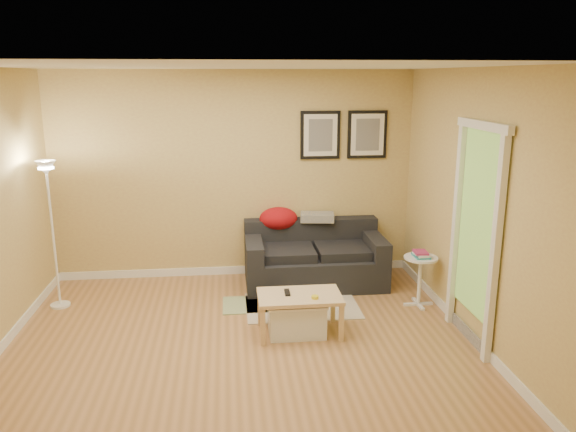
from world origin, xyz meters
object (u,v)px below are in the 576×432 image
object	(u,v)px
coffee_table	(299,314)
storage_bin	(296,317)
book_stack	(421,254)
side_table	(419,281)
sofa	(315,255)
floor_lamp	(53,239)

from	to	relation	value
coffee_table	storage_bin	distance (m)	0.04
coffee_table	book_stack	distance (m)	1.58
coffee_table	side_table	distance (m)	1.54
coffee_table	storage_bin	size ratio (longest dim) A/B	1.44
coffee_table	book_stack	xyz separation A→B (m)	(1.43, 0.56, 0.40)
book_stack	sofa	bearing A→B (deg)	157.59
storage_bin	sofa	bearing A→B (deg)	73.78
sofa	book_stack	xyz separation A→B (m)	(1.06, -0.80, 0.23)
sofa	storage_bin	world-z (taller)	sofa
storage_bin	book_stack	xyz separation A→B (m)	(1.46, 0.55, 0.43)
storage_bin	floor_lamp	size ratio (longest dim) A/B	0.35
book_stack	coffee_table	bearing A→B (deg)	-144.17
side_table	floor_lamp	size ratio (longest dim) A/B	0.34
coffee_table	storage_bin	world-z (taller)	coffee_table
side_table	coffee_table	bearing A→B (deg)	-158.70
coffee_table	floor_lamp	xyz separation A→B (m)	(-2.59, 0.97, 0.58)
storage_bin	book_stack	bearing A→B (deg)	20.82
side_table	floor_lamp	distance (m)	4.07
storage_bin	book_stack	world-z (taller)	book_stack
floor_lamp	sofa	bearing A→B (deg)	7.51
sofa	coffee_table	bearing A→B (deg)	-105.04
coffee_table	floor_lamp	world-z (taller)	floor_lamp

